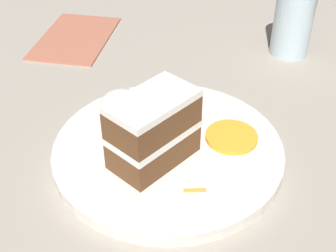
% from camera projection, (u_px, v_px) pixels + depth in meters
% --- Properties ---
extents(ground_plane, '(6.00, 6.00, 0.00)m').
position_uv_depth(ground_plane, '(136.00, 151.00, 0.68)').
color(ground_plane, '#38332D').
rests_on(ground_plane, ground).
extents(dining_table, '(1.02, 1.17, 0.03)m').
position_uv_depth(dining_table, '(136.00, 144.00, 0.67)').
color(dining_table, gray).
rests_on(dining_table, ground).
extents(plate, '(0.31, 0.31, 0.02)m').
position_uv_depth(plate, '(168.00, 151.00, 0.62)').
color(plate, silver).
rests_on(plate, dining_table).
extents(cake_slice, '(0.12, 0.11, 0.09)m').
position_uv_depth(cake_slice, '(153.00, 130.00, 0.57)').
color(cake_slice, brown).
rests_on(cake_slice, plate).
extents(cream_dollop, '(0.06, 0.05, 0.04)m').
position_uv_depth(cream_dollop, '(122.00, 103.00, 0.66)').
color(cream_dollop, white).
rests_on(cream_dollop, plate).
extents(orange_garnish, '(0.07, 0.07, 0.01)m').
position_uv_depth(orange_garnish, '(231.00, 137.00, 0.63)').
color(orange_garnish, orange).
rests_on(orange_garnish, plate).
extents(carrot_shreds_scatter, '(0.05, 0.17, 0.00)m').
position_uv_depth(carrot_shreds_scatter, '(188.00, 142.00, 0.62)').
color(carrot_shreds_scatter, orange).
rests_on(carrot_shreds_scatter, plate).
extents(drinking_glass, '(0.07, 0.07, 0.11)m').
position_uv_depth(drinking_glass, '(292.00, 28.00, 0.83)').
color(drinking_glass, silver).
rests_on(drinking_glass, dining_table).
extents(menu_card, '(0.19, 0.23, 0.00)m').
position_uv_depth(menu_card, '(76.00, 38.00, 0.90)').
color(menu_card, '#B2664C').
rests_on(menu_card, dining_table).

